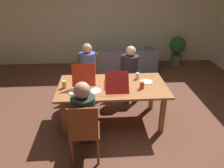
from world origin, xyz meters
name	(u,v)px	position (x,y,z in m)	size (l,w,h in m)	color
ground_plane	(112,120)	(0.00, 0.00, 0.00)	(20.00, 20.00, 0.00)	brown
back_wall	(105,17)	(0.00, 3.31, 1.41)	(7.07, 0.12, 2.81)	beige
dining_table	(112,90)	(0.00, 0.00, 0.65)	(1.89, 1.03, 0.74)	#A8683C
chair_0	(89,75)	(-0.45, 0.98, 0.53)	(0.46, 0.43, 0.98)	brown
person_0	(88,69)	(-0.45, 0.83, 0.73)	(0.32, 0.54, 1.25)	#37393A
chair_1	(129,74)	(0.45, 1.01, 0.52)	(0.40, 0.46, 0.92)	brown
person_1	(130,68)	(0.45, 0.86, 0.70)	(0.35, 0.50, 1.18)	#423E4D
chair_2	(84,131)	(-0.45, -0.97, 0.53)	(0.42, 0.42, 0.96)	brown
person_2	(84,113)	(-0.45, -0.82, 0.72)	(0.33, 0.52, 1.22)	#3F3542
pizza_box_0	(116,84)	(0.05, -0.05, 0.79)	(0.38, 0.58, 0.35)	red
pizza_box_1	(85,80)	(-0.49, 0.16, 0.79)	(0.39, 0.47, 0.41)	red
plate_0	(146,82)	(0.62, 0.09, 0.74)	(0.23, 0.23, 0.01)	white
plate_1	(75,92)	(-0.62, -0.23, 0.75)	(0.22, 0.22, 0.03)	white
plate_2	(93,91)	(-0.33, -0.20, 0.74)	(0.26, 0.26, 0.01)	white
drinking_glass_0	(82,94)	(-0.49, -0.43, 0.80)	(0.07, 0.07, 0.14)	#B64B2D
drinking_glass_1	(137,76)	(0.48, 0.25, 0.79)	(0.07, 0.07, 0.12)	silver
drinking_glass_2	(142,85)	(0.49, -0.15, 0.79)	(0.07, 0.07, 0.12)	#BD4527
drinking_glass_3	(64,84)	(-0.82, -0.04, 0.80)	(0.08, 0.08, 0.13)	#DEC05F
couch	(119,62)	(0.38, 2.54, 0.25)	(2.08, 0.88, 0.70)	slate
potted_plant	(177,49)	(2.18, 2.87, 0.52)	(0.47, 0.47, 0.89)	#565D62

